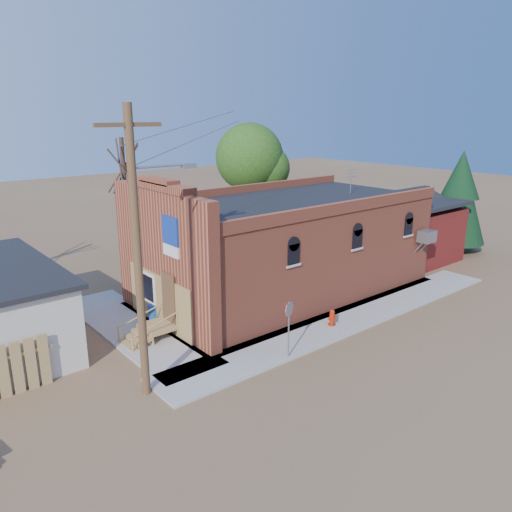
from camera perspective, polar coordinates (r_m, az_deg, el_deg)
ground at (r=20.82m, az=9.93°, el=-8.96°), size 120.00×120.00×0.00m
sidewalk_south at (r=22.39m, az=10.71°, el=-7.05°), size 19.00×2.20×0.08m
sidewalk_west at (r=21.67m, az=-13.83°, el=-8.05°), size 2.60×10.00×0.08m
brick_bar at (r=24.73m, az=3.05°, el=1.08°), size 16.40×7.97×6.30m
red_shed at (r=32.09m, az=16.16°, el=3.81°), size 5.40×6.40×4.30m
utility_pole at (r=15.25m, az=-13.25°, el=0.63°), size 3.12×0.26×9.00m
tree_bare_near at (r=27.74m, az=-14.94°, el=9.81°), size 2.80×2.80×7.65m
tree_leafy at (r=32.93m, az=-0.75°, el=11.19°), size 4.40×4.40×8.15m
evergreen_tree at (r=34.45m, az=22.23°, el=6.50°), size 3.60×3.60×6.50m
fire_hydrant at (r=21.37m, az=8.69°, el=-6.95°), size 0.42×0.41×0.72m
stop_sign at (r=18.06m, az=3.79°, el=-6.67°), size 0.57×0.26×2.18m
trash_barrel at (r=21.91m, az=-11.56°, el=-6.41°), size 0.63×0.63×0.78m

